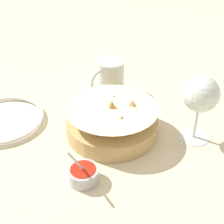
{
  "coord_description": "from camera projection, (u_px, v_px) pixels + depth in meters",
  "views": [
    {
      "loc": [
        0.46,
        0.45,
        0.49
      ],
      "look_at": [
        0.01,
        0.01,
        0.06
      ],
      "focal_mm": 50.0,
      "sensor_mm": 36.0,
      "label": 1
    }
  ],
  "objects": [
    {
      "name": "sauce_cup",
      "position": [
        83.0,
        174.0,
        0.65
      ],
      "size": [
        0.07,
        0.07,
        0.1
      ],
      "color": "#B7B7BC",
      "rests_on": "ground_plane"
    },
    {
      "name": "food_basket",
      "position": [
        113.0,
        121.0,
        0.78
      ],
      "size": [
        0.23,
        0.23,
        0.1
      ],
      "color": "tan",
      "rests_on": "ground_plane"
    },
    {
      "name": "beer_mug",
      "position": [
        110.0,
        77.0,
        0.95
      ],
      "size": [
        0.12,
        0.08,
        0.1
      ],
      "color": "silver",
      "rests_on": "ground_plane"
    },
    {
      "name": "ground_plane",
      "position": [
        114.0,
        129.0,
        0.81
      ],
      "size": [
        4.0,
        4.0,
        0.0
      ],
      "primitive_type": "plane",
      "color": "beige"
    },
    {
      "name": "side_plate",
      "position": [
        3.0,
        120.0,
        0.83
      ],
      "size": [
        0.23,
        0.23,
        0.01
      ],
      "color": "silver",
      "rests_on": "ground_plane"
    },
    {
      "name": "wine_glass",
      "position": [
        201.0,
        96.0,
        0.72
      ],
      "size": [
        0.09,
        0.09,
        0.17
      ],
      "color": "silver",
      "rests_on": "ground_plane"
    }
  ]
}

